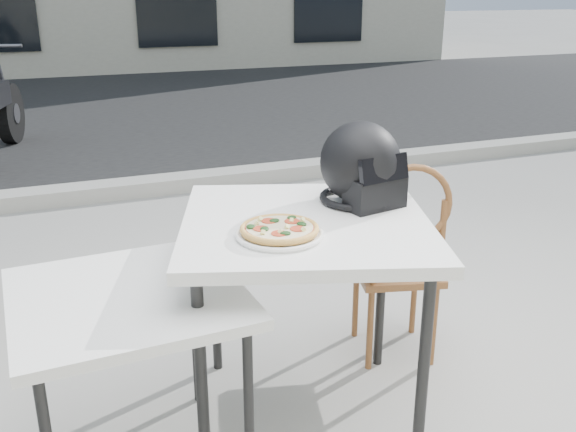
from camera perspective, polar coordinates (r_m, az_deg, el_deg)
name	(u,v)px	position (r m, az deg, el deg)	size (l,w,h in m)	color
ground	(357,373)	(2.93, 6.15, -13.70)	(80.00, 80.00, 0.00)	gray
street_asphalt	(124,110)	(9.36, -14.36, 9.14)	(30.00, 8.00, 0.00)	black
curb	(193,181)	(5.50, -8.46, 3.09)	(30.00, 0.25, 0.12)	#98978E
cafe_table_main	(306,239)	(2.30, 1.59, -2.04)	(1.11, 1.11, 0.83)	white
plate	(280,234)	(2.11, -0.76, -1.64)	(0.36, 0.36, 0.02)	white
pizza	(279,229)	(2.10, -0.76, -1.13)	(0.33, 0.33, 0.03)	#DEA751
helmet	(362,167)	(2.43, 6.56, 4.32)	(0.36, 0.37, 0.31)	black
cafe_chair_main	(401,252)	(2.83, 10.05, -3.16)	(0.44, 0.44, 0.94)	brown
cafe_table_side	(128,310)	(2.16, -14.03, -8.07)	(0.75, 0.75, 0.68)	white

